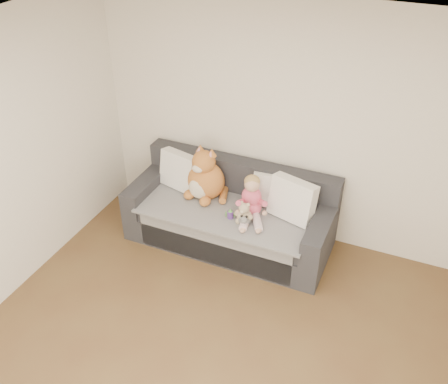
% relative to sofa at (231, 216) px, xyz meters
% --- Properties ---
extents(room_shell, '(5.00, 5.00, 5.00)m').
position_rel_sofa_xyz_m(room_shell, '(0.60, -1.64, 0.99)').
color(room_shell, brown).
rests_on(room_shell, ground).
extents(sofa, '(2.20, 0.94, 0.85)m').
position_rel_sofa_xyz_m(sofa, '(0.00, 0.00, 0.00)').
color(sofa, '#29292E').
rests_on(sofa, ground).
extents(cushion_left, '(0.49, 0.30, 0.43)m').
position_rel_sofa_xyz_m(cushion_left, '(-0.67, 0.10, 0.37)').
color(cushion_left, white).
rests_on(cushion_left, sofa).
extents(cushion_right_back, '(0.43, 0.28, 0.37)m').
position_rel_sofa_xyz_m(cushion_right_back, '(0.39, 0.18, 0.34)').
color(cushion_right_back, white).
rests_on(cushion_right_back, sofa).
extents(cushion_right_front, '(0.52, 0.34, 0.45)m').
position_rel_sofa_xyz_m(cushion_right_front, '(0.66, 0.04, 0.38)').
color(cushion_right_front, white).
rests_on(cushion_right_front, sofa).
extents(toddler, '(0.34, 0.47, 0.46)m').
position_rel_sofa_xyz_m(toddler, '(0.27, -0.10, 0.36)').
color(toddler, '#E9527E').
rests_on(toddler, sofa).
extents(plush_cat, '(0.49, 0.43, 0.63)m').
position_rel_sofa_xyz_m(plush_cat, '(-0.32, 0.04, 0.39)').
color(plush_cat, '#B07527').
rests_on(plush_cat, sofa).
extents(teddy_bear, '(0.20, 0.15, 0.25)m').
position_rel_sofa_xyz_m(teddy_bear, '(0.24, -0.24, 0.26)').
color(teddy_bear, tan).
rests_on(teddy_bear, sofa).
extents(plush_cow, '(0.13, 0.19, 0.16)m').
position_rel_sofa_xyz_m(plush_cow, '(0.27, -0.27, 0.23)').
color(plush_cow, white).
rests_on(plush_cow, sofa).
extents(sippy_cup, '(0.10, 0.08, 0.11)m').
position_rel_sofa_xyz_m(sippy_cup, '(0.09, -0.23, 0.22)').
color(sippy_cup, '#5A338B').
rests_on(sippy_cup, sofa).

